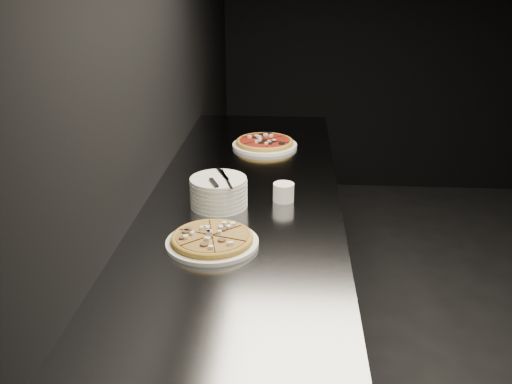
# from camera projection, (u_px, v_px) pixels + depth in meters

# --- Properties ---
(wall_left) EXTENTS (0.02, 5.00, 2.80)m
(wall_left) POSITION_uv_depth(u_px,v_px,m) (143.00, 70.00, 2.09)
(wall_left) COLOR black
(wall_left) RESTS_ON floor
(counter) EXTENTS (0.74, 2.44, 0.92)m
(counter) POSITION_uv_depth(u_px,v_px,m) (246.00, 294.00, 2.42)
(counter) COLOR slate
(counter) RESTS_ON floor
(pizza_mushroom) EXTENTS (0.33, 0.33, 0.03)m
(pizza_mushroom) POSITION_uv_depth(u_px,v_px,m) (212.00, 240.00, 1.83)
(pizza_mushroom) COLOR white
(pizza_mushroom) RESTS_ON counter
(pizza_tomato) EXTENTS (0.36, 0.36, 0.04)m
(pizza_tomato) POSITION_uv_depth(u_px,v_px,m) (265.00, 143.00, 2.81)
(pizza_tomato) COLOR white
(pizza_tomato) RESTS_ON counter
(plate_stack) EXTENTS (0.21, 0.21, 0.11)m
(plate_stack) POSITION_uv_depth(u_px,v_px,m) (219.00, 192.00, 2.12)
(plate_stack) COLOR white
(plate_stack) RESTS_ON counter
(cutlery) EXTENTS (0.08, 0.22, 0.01)m
(cutlery) POSITION_uv_depth(u_px,v_px,m) (220.00, 179.00, 2.08)
(cutlery) COLOR silver
(cutlery) RESTS_ON plate_stack
(ramekin) EXTENTS (0.08, 0.08, 0.07)m
(ramekin) POSITION_uv_depth(u_px,v_px,m) (284.00, 192.00, 2.17)
(ramekin) COLOR white
(ramekin) RESTS_ON counter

